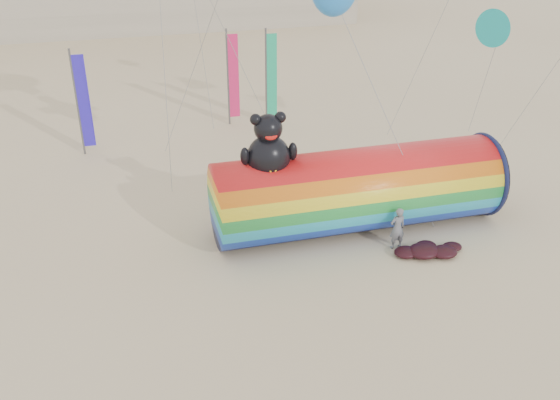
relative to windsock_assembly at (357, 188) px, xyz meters
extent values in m
plane|color=#CCB58C|center=(-3.95, -3.02, -1.68)|extent=(160.00, 160.00, 0.00)
cylinder|color=red|center=(0.01, 0.00, -0.08)|extent=(10.95, 3.19, 3.19)
torus|color=#0F1438|center=(5.38, 0.00, -0.08)|extent=(0.22, 3.35, 3.35)
cylinder|color=black|center=(5.50, 0.00, -0.08)|extent=(0.05, 3.16, 3.16)
ellipsoid|color=black|center=(-3.45, 0.00, 1.65)|extent=(1.56, 1.40, 1.64)
ellipsoid|color=yellow|center=(-3.45, -0.50, 1.56)|extent=(0.80, 0.35, 0.70)
sphere|color=black|center=(-3.45, 0.00, 2.74)|extent=(1.00, 1.00, 1.00)
sphere|color=black|center=(-3.89, 0.00, 3.11)|extent=(0.40, 0.40, 0.40)
sphere|color=black|center=(-3.02, 0.00, 3.11)|extent=(0.40, 0.40, 0.40)
ellipsoid|color=red|center=(-3.45, -0.41, 2.61)|extent=(0.44, 0.16, 0.28)
ellipsoid|color=black|center=(-4.32, -0.09, 1.83)|extent=(0.33, 0.33, 0.66)
ellipsoid|color=black|center=(-2.59, -0.09, 1.83)|extent=(0.33, 0.33, 0.66)
imported|color=slate|center=(0.88, -1.85, -0.86)|extent=(0.63, 0.44, 1.64)
ellipsoid|color=#380A12|center=(1.61, -2.63, -1.48)|extent=(1.17, 0.99, 0.41)
ellipsoid|color=#380A12|center=(2.31, -2.83, -1.51)|extent=(0.99, 0.84, 0.34)
ellipsoid|color=#380A12|center=(1.01, -2.48, -1.52)|extent=(0.91, 0.77, 0.32)
ellipsoid|color=#380A12|center=(1.91, -2.23, -1.55)|extent=(0.78, 0.66, 0.27)
ellipsoid|color=#380A12|center=(2.81, -2.53, -1.55)|extent=(0.73, 0.62, 0.25)
cylinder|color=#59595E|center=(-10.21, 10.24, 0.92)|extent=(0.10, 0.10, 5.20)
cube|color=#2C1BD1|center=(-9.90, 10.24, 0.97)|extent=(0.56, 0.06, 4.50)
cylinder|color=#59595E|center=(-2.51, 12.50, 0.92)|extent=(0.10, 0.10, 5.20)
cube|color=#E52062|center=(-2.20, 12.50, 0.97)|extent=(0.56, 0.06, 4.50)
cylinder|color=#59595E|center=(-0.51, 12.07, 0.92)|extent=(0.10, 0.10, 5.20)
cube|color=#1BB17C|center=(-0.20, 12.07, 0.97)|extent=(0.56, 0.06, 4.50)
cone|color=#17B9B8|center=(7.81, 3.93, 4.82)|extent=(1.60, 1.60, 1.44)
camera|label=1|loc=(-8.37, -19.60, 10.45)|focal=40.00mm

